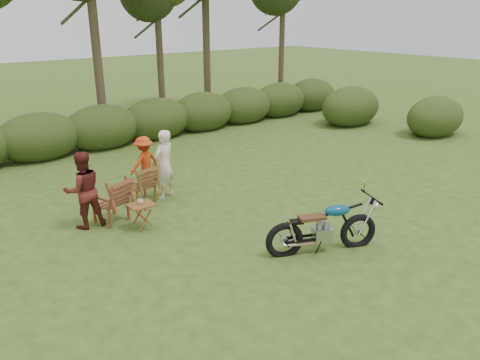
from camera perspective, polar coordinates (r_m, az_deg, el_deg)
ground at (r=9.05m, az=7.39°, el=-7.97°), size 80.00×80.00×0.00m
tree_line at (r=16.47m, az=-17.02°, el=17.65°), size 22.52×11.62×8.14m
motorcycle at (r=8.96m, az=9.83°, el=-8.43°), size 2.19×1.56×1.17m
lawn_chair_right at (r=11.22m, az=-11.87°, el=-2.60°), size 0.70×0.70×0.92m
lawn_chair_left at (r=10.36m, az=-15.29°, el=-4.82°), size 0.85×0.85×0.97m
side_table at (r=9.75m, az=-11.83°, el=-4.37°), size 0.55×0.47×0.54m
cup at (r=9.66m, az=-12.07°, el=-2.57°), size 0.15×0.15×0.10m
adult_a at (r=11.39m, az=-8.99°, el=-2.07°), size 0.70×0.57×1.65m
adult_b at (r=10.26m, az=-18.08°, el=-5.37°), size 0.83×0.67×1.61m
child at (r=12.15m, az=-11.36°, el=-0.80°), size 0.94×0.67×1.31m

